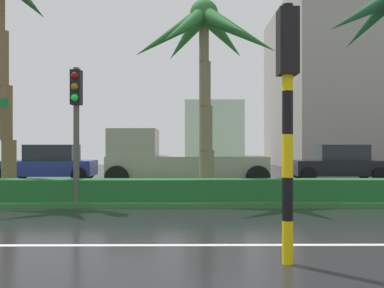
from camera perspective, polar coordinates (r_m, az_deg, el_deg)
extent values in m
cube|color=black|center=(15.29, -21.70, -6.76)|extent=(90.00, 42.00, 0.10)
cube|color=#2D6B33|center=(14.35, -23.16, -6.71)|extent=(85.50, 4.00, 0.15)
cylinder|color=brown|center=(14.42, -23.92, -2.93)|extent=(0.45, 0.45, 1.73)
cylinder|color=brown|center=(14.44, -24.26, 3.94)|extent=(0.40, 0.40, 1.73)
cylinder|color=brown|center=(14.66, -24.60, 10.70)|extent=(0.34, 0.34, 1.73)
cylinder|color=brown|center=(15.08, -24.94, 17.16)|extent=(0.29, 0.29, 1.73)
cylinder|color=#6F6449|center=(13.27, 2.05, -3.87)|extent=(0.48, 0.48, 1.41)
cylinder|color=#6F6449|center=(13.20, 1.92, 2.22)|extent=(0.43, 0.43, 1.41)
cylinder|color=#6F6449|center=(13.28, 1.79, 8.31)|extent=(0.37, 0.37, 1.41)
cylinder|color=#6F6449|center=(13.51, 1.66, 14.26)|extent=(0.31, 0.31, 1.41)
sphere|color=#2A652D|center=(13.73, 1.66, 17.51)|extent=(0.90, 0.90, 0.90)
cone|color=#2A652D|center=(13.53, 6.59, 15.03)|extent=(2.56, 0.81, 1.73)
cone|color=#2A652D|center=(14.57, 4.37, 14.54)|extent=(1.98, 2.43, 1.47)
cone|color=#2A652D|center=(14.56, -0.86, 14.39)|extent=(1.77, 2.52, 1.54)
cone|color=#2A652D|center=(13.43, -3.07, 14.83)|extent=(2.51, 0.82, 1.86)
cone|color=#2A652D|center=(12.62, -0.83, 15.99)|extent=(1.75, 2.44, 1.79)
cone|color=#2A652D|center=(12.60, 4.26, 16.39)|extent=(1.63, 2.53, 1.65)
cone|color=#215332|center=(16.09, 23.15, 15.01)|extent=(1.57, 2.19, 1.75)
cone|color=#215332|center=(15.28, 22.32, 16.32)|extent=(2.32, 0.77, 1.53)
cylinder|color=#4C4C47|center=(11.87, -15.66, 1.24)|extent=(0.16, 0.16, 3.72)
cube|color=black|center=(11.97, -15.66, 7.51)|extent=(0.28, 0.32, 0.96)
sphere|color=maroon|center=(11.85, -15.88, 9.05)|extent=(0.20, 0.20, 0.20)
sphere|color=#7F600F|center=(11.80, -15.88, 7.62)|extent=(0.20, 0.20, 0.20)
sphere|color=#1EEA3F|center=(11.77, -15.88, 6.17)|extent=(0.20, 0.20, 0.20)
cylinder|color=yellow|center=(6.36, 13.04, -13.05)|extent=(0.16, 0.16, 0.63)
cylinder|color=black|center=(6.25, 13.04, -7.40)|extent=(0.16, 0.16, 0.63)
cylinder|color=yellow|center=(6.20, 13.04, -1.59)|extent=(0.16, 0.16, 0.63)
cylinder|color=black|center=(6.21, 13.04, 4.25)|extent=(0.16, 0.16, 0.63)
cylinder|color=yellow|center=(6.29, 13.04, 10.00)|extent=(0.16, 0.16, 0.63)
cylinder|color=black|center=(6.43, 13.04, 15.55)|extent=(0.16, 0.16, 0.63)
cube|color=black|center=(6.37, 13.04, 13.53)|extent=(0.28, 0.32, 0.96)
sphere|color=maroon|center=(6.61, 12.68, 15.72)|extent=(0.20, 0.20, 0.20)
sphere|color=yellow|center=(6.53, 12.68, 13.19)|extent=(0.20, 0.20, 0.20)
sphere|color=#0F591E|center=(6.47, 12.68, 10.60)|extent=(0.20, 0.20, 0.20)
cube|color=navy|center=(20.99, -19.09, -3.14)|extent=(4.30, 1.76, 0.72)
cube|color=#1E2328|center=(20.91, -18.70, -1.12)|extent=(2.30, 1.58, 0.76)
cylinder|color=black|center=(20.76, -24.22, -3.89)|extent=(0.68, 0.22, 0.68)
cylinder|color=black|center=(22.42, -22.36, -3.60)|extent=(0.68, 0.22, 0.68)
cylinder|color=black|center=(19.67, -15.37, -4.11)|extent=(0.68, 0.22, 0.68)
cylinder|color=black|center=(21.41, -14.12, -3.77)|extent=(0.68, 0.22, 0.68)
cube|color=gray|center=(17.01, -0.62, -3.17)|extent=(6.40, 2.30, 0.90)
cube|color=gray|center=(17.14, -7.99, 0.20)|extent=(1.90, 2.21, 1.10)
cube|color=silver|center=(17.03, 2.92, 2.05)|extent=(2.30, 2.35, 2.20)
cylinder|color=black|center=(16.11, -10.32, -4.59)|extent=(0.92, 0.30, 0.92)
cylinder|color=black|center=(18.41, -9.06, -4.02)|extent=(0.92, 0.30, 0.92)
cylinder|color=black|center=(16.09, 9.06, -4.60)|extent=(0.92, 0.30, 0.92)
cylinder|color=black|center=(18.39, 7.86, -4.02)|extent=(0.92, 0.30, 0.92)
cube|color=black|center=(21.24, 19.42, -3.10)|extent=(4.30, 1.76, 0.72)
cube|color=#1E2328|center=(21.27, 19.80, -1.10)|extent=(2.30, 1.58, 0.76)
cylinder|color=black|center=(19.90, 15.81, -4.06)|extent=(0.68, 0.22, 0.68)
cylinder|color=black|center=(21.63, 14.48, -3.74)|extent=(0.68, 0.22, 0.68)
cylinder|color=black|center=(21.05, 24.49, -3.84)|extent=(0.68, 0.22, 0.68)
cylinder|color=black|center=(22.70, 22.57, -3.56)|extent=(0.68, 0.22, 0.68)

